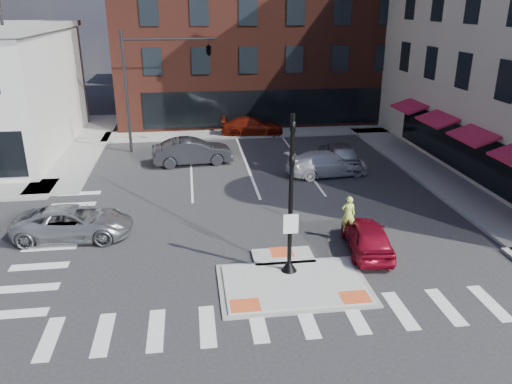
{
  "coord_description": "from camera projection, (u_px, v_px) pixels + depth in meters",
  "views": [
    {
      "loc": [
        -3.45,
        -15.83,
        9.56
      ],
      "look_at": [
        -0.78,
        3.93,
        2.0
      ],
      "focal_mm": 35.0,
      "sensor_mm": 36.0,
      "label": 1
    }
  ],
  "objects": [
    {
      "name": "bg_car_silver",
      "position": [
        339.0,
        154.0,
        30.96
      ],
      "size": [
        2.07,
        4.77,
        1.6
      ],
      "primitive_type": "imported",
      "rotation": [
        0.0,
        0.0,
        3.1
      ],
      "color": "#A4A5AB",
      "rests_on": "ground"
    },
    {
      "name": "red_sedan",
      "position": [
        367.0,
        236.0,
        20.29
      ],
      "size": [
        2.04,
        4.12,
        1.35
      ],
      "primitive_type": "imported",
      "rotation": [
        0.0,
        0.0,
        3.03
      ],
      "color": "maroon",
      "rests_on": "ground"
    },
    {
      "name": "refuge_island",
      "position": [
        292.0,
        281.0,
        18.23
      ],
      "size": [
        5.4,
        4.65,
        0.13
      ],
      "color": "gray",
      "rests_on": "ground"
    },
    {
      "name": "white_pickup",
      "position": [
        327.0,
        163.0,
        29.42
      ],
      "size": [
        5.09,
        2.56,
        1.42
      ],
      "primitive_type": "imported",
      "rotation": [
        0.0,
        0.0,
        1.69
      ],
      "color": "white",
      "rests_on": "ground"
    },
    {
      "name": "signal_pole",
      "position": [
        290.0,
        216.0,
        18.02
      ],
      "size": [
        0.6,
        0.6,
        5.98
      ],
      "color": "black",
      "rests_on": "refuge_island"
    },
    {
      "name": "mast_arm_signal",
      "position": [
        186.0,
        58.0,
        32.53
      ],
      "size": [
        6.1,
        2.24,
        8.0
      ],
      "color": "black",
      "rests_on": "ground"
    },
    {
      "name": "cyclist",
      "position": [
        347.0,
        226.0,
        21.22
      ],
      "size": [
        0.85,
        1.66,
        2.04
      ],
      "rotation": [
        0.0,
        0.0,
        2.95
      ],
      "color": "#3F3F44",
      "rests_on": "ground"
    },
    {
      "name": "sidewalk_e",
      "position": [
        438.0,
        177.0,
        29.08
      ],
      "size": [
        3.0,
        24.0,
        0.15
      ],
      "primitive_type": "cube",
      "color": "gray",
      "rests_on": "ground"
    },
    {
      "name": "silver_suv",
      "position": [
        74.0,
        223.0,
        21.53
      ],
      "size": [
        5.11,
        2.59,
        1.39
      ],
      "primitive_type": "imported",
      "rotation": [
        0.0,
        0.0,
        1.51
      ],
      "color": "#9DA0A4",
      "rests_on": "ground"
    },
    {
      "name": "bg_car_dark",
      "position": [
        192.0,
        151.0,
        31.4
      ],
      "size": [
        5.13,
        2.28,
        1.64
      ],
      "primitive_type": "imported",
      "rotation": [
        0.0,
        0.0,
        1.68
      ],
      "color": "#28292D",
      "rests_on": "ground"
    },
    {
      "name": "building_far_right",
      "position": [
        278.0,
        31.0,
        67.52
      ],
      "size": [
        12.0,
        12.0,
        12.0
      ],
      "primitive_type": "cube",
      "color": "brown",
      "rests_on": "ground"
    },
    {
      "name": "bg_car_red",
      "position": [
        252.0,
        126.0,
        38.33
      ],
      "size": [
        4.87,
        2.21,
        1.38
      ],
      "primitive_type": "imported",
      "rotation": [
        0.0,
        0.0,
        1.51
      ],
      "color": "maroon",
      "rests_on": "ground"
    },
    {
      "name": "ground",
      "position": [
        291.0,
        279.0,
        18.49
      ],
      "size": [
        120.0,
        120.0,
        0.0
      ],
      "primitive_type": "plane",
      "color": "#28282B",
      "rests_on": "ground"
    },
    {
      "name": "building_n",
      "position": [
        256.0,
        24.0,
        45.74
      ],
      "size": [
        24.4,
        18.4,
        15.5
      ],
      "color": "#512219",
      "rests_on": "ground"
    },
    {
      "name": "sidewalk_n",
      "position": [
        273.0,
        132.0,
        39.22
      ],
      "size": [
        26.0,
        3.0,
        0.15
      ],
      "primitive_type": "cube",
      "color": "gray",
      "rests_on": "ground"
    },
    {
      "name": "building_far_left",
      "position": [
        182.0,
        41.0,
        64.4
      ],
      "size": [
        10.0,
        12.0,
        10.0
      ],
      "primitive_type": "cube",
      "color": "slate",
      "rests_on": "ground"
    }
  ]
}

